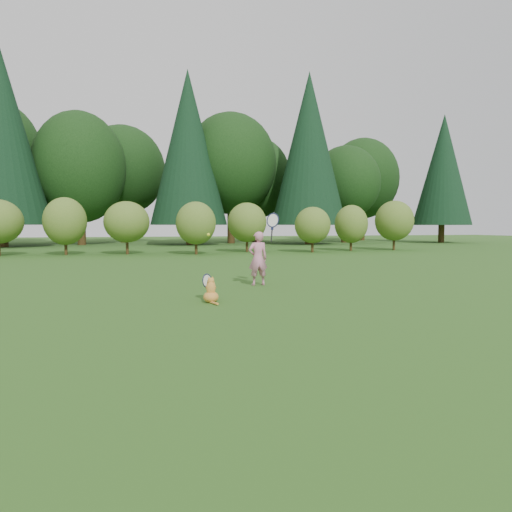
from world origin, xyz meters
name	(u,v)px	position (x,y,z in m)	size (l,w,h in m)	color
ground	(256,291)	(0.00, 0.00, 0.00)	(100.00, 100.00, 0.00)	#215217
shrub_row	(193,226)	(0.00, 13.00, 1.40)	(28.00, 3.00, 2.80)	#426720
woodland_backdrop	(177,142)	(0.00, 23.00, 7.50)	(48.00, 10.00, 15.00)	black
child	(258,257)	(0.27, 0.85, 0.67)	(0.74, 0.49, 1.90)	#CF7C9A
cat	(211,289)	(-1.15, -1.12, 0.24)	(0.37, 0.64, 0.65)	orange
tennis_ball	(208,235)	(-0.83, 1.39, 1.19)	(0.08, 0.08, 0.08)	#C9EB1B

